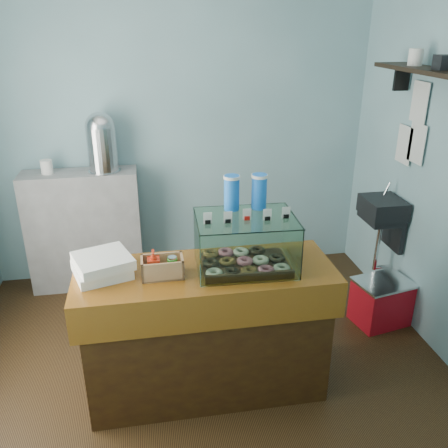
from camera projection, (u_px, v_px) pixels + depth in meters
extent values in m
plane|color=black|center=(203.00, 361.00, 3.49)|extent=(3.50, 3.50, 0.00)
cube|color=#719BA6|center=(178.00, 130.00, 4.30)|extent=(3.50, 0.04, 2.80)
cube|color=#719BA6|center=(255.00, 316.00, 1.58)|extent=(3.50, 0.04, 2.80)
cube|color=black|center=(383.00, 207.00, 3.88)|extent=(0.30, 0.35, 0.15)
cube|color=black|center=(394.00, 229.00, 3.98)|extent=(0.04, 0.30, 0.35)
cylinder|color=silver|center=(387.00, 189.00, 3.94)|extent=(0.02, 0.02, 0.12)
cylinder|color=silver|center=(377.00, 246.00, 4.02)|extent=(0.04, 0.04, 0.45)
cube|color=black|center=(425.00, 70.00, 3.23)|extent=(0.25, 1.00, 0.03)
cube|color=black|center=(402.00, 79.00, 3.64)|extent=(0.12, 0.03, 0.18)
cube|color=silver|center=(417.00, 143.00, 3.60)|extent=(0.01, 0.21, 0.30)
cube|color=silver|center=(404.00, 145.00, 3.77)|extent=(0.01, 0.21, 0.30)
cube|color=silver|center=(420.00, 102.00, 3.53)|extent=(0.01, 0.21, 0.30)
cube|color=#3E240C|center=(207.00, 334.00, 3.10)|extent=(1.50, 0.56, 0.84)
cube|color=#4F1E0A|center=(206.00, 274.00, 2.92)|extent=(1.60, 0.60, 0.06)
cube|color=#4F1E0A|center=(213.00, 316.00, 2.71)|extent=(1.60, 0.04, 0.18)
cube|color=#9A999C|center=(85.00, 230.00, 4.32)|extent=(1.00, 0.32, 1.10)
cube|color=#372110|center=(245.00, 265.00, 2.95)|extent=(0.54, 0.40, 0.02)
torus|color=beige|center=(215.00, 273.00, 2.79)|extent=(0.10, 0.10, 0.03)
torus|color=black|center=(232.00, 272.00, 2.81)|extent=(0.10, 0.10, 0.03)
torus|color=brown|center=(249.00, 271.00, 2.82)|extent=(0.10, 0.10, 0.03)
torus|color=#C65D6D|center=(266.00, 270.00, 2.83)|extent=(0.10, 0.10, 0.03)
torus|color=beige|center=(282.00, 269.00, 2.84)|extent=(0.10, 0.10, 0.03)
torus|color=black|center=(212.00, 263.00, 2.91)|extent=(0.10, 0.10, 0.03)
torus|color=brown|center=(229.00, 262.00, 2.92)|extent=(0.10, 0.10, 0.03)
torus|color=#C65D6D|center=(245.00, 261.00, 2.94)|extent=(0.10, 0.10, 0.03)
torus|color=beige|center=(261.00, 260.00, 2.95)|extent=(0.10, 0.10, 0.03)
torus|color=black|center=(277.00, 259.00, 2.96)|extent=(0.10, 0.10, 0.03)
torus|color=brown|center=(210.00, 254.00, 3.03)|extent=(0.10, 0.10, 0.03)
torus|color=#C65D6D|center=(226.00, 253.00, 3.04)|extent=(0.10, 0.10, 0.03)
torus|color=beige|center=(242.00, 252.00, 3.05)|extent=(0.10, 0.10, 0.03)
torus|color=black|center=(257.00, 251.00, 3.07)|extent=(0.10, 0.10, 0.03)
cube|color=white|center=(252.00, 259.00, 2.69)|extent=(0.59, 0.03, 0.32)
cube|color=white|center=(240.00, 229.00, 3.08)|extent=(0.59, 0.03, 0.32)
cube|color=white|center=(197.00, 246.00, 2.85)|extent=(0.02, 0.43, 0.32)
cube|color=white|center=(292.00, 240.00, 2.92)|extent=(0.02, 0.43, 0.32)
cube|color=white|center=(246.00, 218.00, 2.82)|extent=(0.62, 0.46, 0.01)
cube|color=silver|center=(207.00, 217.00, 2.73)|extent=(0.05, 0.01, 0.07)
cube|color=black|center=(208.00, 221.00, 2.74)|extent=(0.03, 0.02, 0.02)
cube|color=silver|center=(228.00, 216.00, 2.75)|extent=(0.05, 0.01, 0.07)
cube|color=black|center=(228.00, 220.00, 2.76)|extent=(0.03, 0.02, 0.02)
cube|color=silver|center=(247.00, 215.00, 2.76)|extent=(0.05, 0.01, 0.07)
cube|color=red|center=(247.00, 219.00, 2.77)|extent=(0.03, 0.02, 0.02)
cube|color=silver|center=(267.00, 214.00, 2.78)|extent=(0.05, 0.01, 0.07)
cube|color=black|center=(267.00, 218.00, 2.79)|extent=(0.03, 0.02, 0.02)
cube|color=silver|center=(287.00, 213.00, 2.79)|extent=(0.05, 0.01, 0.07)
cube|color=black|center=(286.00, 217.00, 2.80)|extent=(0.03, 0.02, 0.02)
cylinder|color=blue|center=(232.00, 193.00, 2.90)|extent=(0.09, 0.09, 0.22)
cylinder|color=white|center=(232.00, 177.00, 2.86)|extent=(0.10, 0.10, 0.02)
cylinder|color=blue|center=(259.00, 191.00, 2.92)|extent=(0.09, 0.09, 0.22)
cylinder|color=white|center=(260.00, 176.00, 2.88)|extent=(0.10, 0.10, 0.02)
cube|color=tan|center=(163.00, 275.00, 2.84)|extent=(0.25, 0.15, 0.01)
cube|color=tan|center=(163.00, 273.00, 2.75)|extent=(0.25, 0.02, 0.12)
cube|color=tan|center=(162.00, 262.00, 2.88)|extent=(0.25, 0.02, 0.12)
cube|color=tan|center=(142.00, 269.00, 2.79)|extent=(0.01, 0.15, 0.12)
cube|color=tan|center=(182.00, 265.00, 2.83)|extent=(0.01, 0.15, 0.12)
imported|color=red|center=(154.00, 263.00, 2.79)|extent=(0.07, 0.08, 0.16)
cylinder|color=green|center=(173.00, 266.00, 2.82)|extent=(0.06, 0.06, 0.10)
cylinder|color=silver|center=(172.00, 258.00, 2.80)|extent=(0.05, 0.05, 0.01)
cube|color=white|center=(102.00, 270.00, 2.85)|extent=(0.39, 0.39, 0.06)
cube|color=white|center=(103.00, 261.00, 2.82)|extent=(0.40, 0.40, 0.06)
cylinder|color=silver|center=(105.00, 171.00, 4.13)|extent=(0.28, 0.28, 0.01)
cylinder|color=silver|center=(102.00, 149.00, 4.05)|extent=(0.25, 0.25, 0.38)
sphere|color=silver|center=(100.00, 127.00, 3.98)|extent=(0.25, 0.25, 0.25)
cube|color=red|center=(381.00, 303.00, 3.88)|extent=(0.47, 0.39, 0.36)
cube|color=silver|center=(384.00, 282.00, 3.81)|extent=(0.49, 0.41, 0.02)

